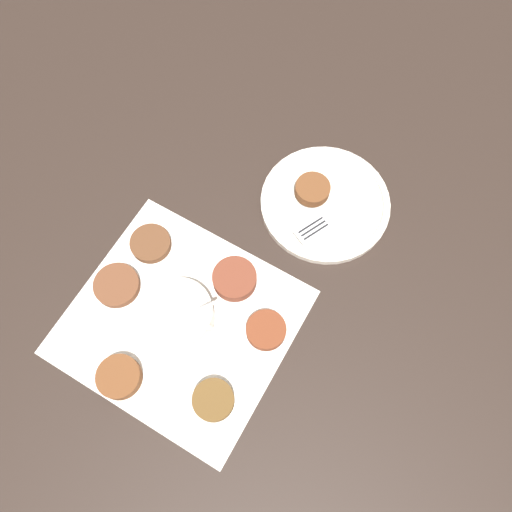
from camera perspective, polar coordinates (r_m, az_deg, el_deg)
ground_plane at (r=0.77m, az=-6.10°, el=-6.69°), size 4.00×4.00×0.00m
napkin at (r=0.77m, az=-8.61°, el=-7.41°), size 0.34×0.32×0.00m
sauce_bowl at (r=0.74m, az=-8.71°, el=-6.79°), size 0.11×0.10×0.09m
fritter_0 at (r=0.76m, az=-15.36°, el=-13.19°), size 0.06×0.06×0.02m
fritter_1 at (r=0.73m, az=-4.89°, el=-16.09°), size 0.06×0.06×0.02m
fritter_2 at (r=0.81m, az=-11.95°, el=1.41°), size 0.06×0.06×0.01m
fritter_3 at (r=0.76m, az=-2.46°, el=-2.63°), size 0.07×0.07×0.02m
fritter_4 at (r=0.79m, az=-15.62°, el=-3.23°), size 0.07×0.07×0.01m
fritter_5 at (r=0.74m, az=1.16°, el=-8.47°), size 0.06×0.06×0.02m
serving_plate at (r=0.83m, az=7.92°, el=6.09°), size 0.21×0.21×0.02m
fritter_on_plate at (r=0.82m, az=6.47°, el=7.58°), size 0.06×0.06×0.02m
fork at (r=0.81m, az=8.29°, el=4.19°), size 0.10×0.14×0.00m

